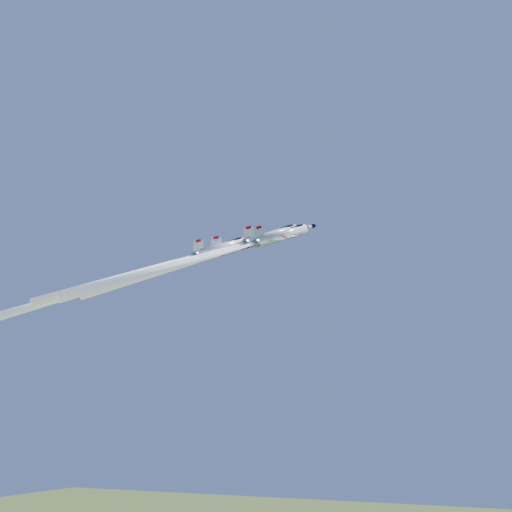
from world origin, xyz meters
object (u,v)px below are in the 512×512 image
at_px(jet_right, 218,254).
at_px(jet_slot, 161,265).
at_px(jet_left, 129,278).
at_px(jet_lead, 204,255).

height_order(jet_right, jet_slot, jet_right).
bearing_deg(jet_left, jet_slot, 53.95).
distance_m(jet_right, jet_slot, 13.00).
relative_size(jet_left, jet_slot, 1.70).
bearing_deg(jet_right, jet_left, -138.59).
distance_m(jet_lead, jet_right, 8.16).
distance_m(jet_left, jet_right, 19.39).
height_order(jet_lead, jet_right, jet_lead).
xyz_separation_m(jet_lead, jet_right, (6.02, -5.17, -1.92)).
xyz_separation_m(jet_lead, jet_left, (-12.94, -7.48, -5.26)).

